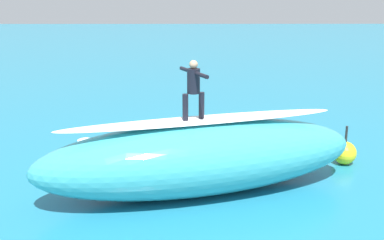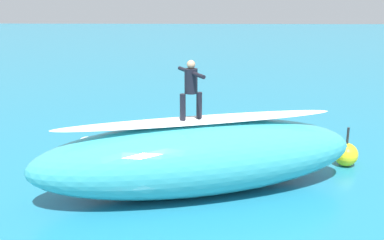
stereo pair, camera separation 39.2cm
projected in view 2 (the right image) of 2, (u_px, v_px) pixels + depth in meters
The scene contains 11 objects.
ground_plane at pixel (200, 158), 14.30m from camera, with size 120.00×120.00×0.00m, color teal.
wave_crest at pixel (199, 157), 11.65m from camera, with size 8.50×2.35×1.91m, color teal.
wave_foam_lip at pixel (199, 120), 11.38m from camera, with size 7.23×0.82×0.08m, color white.
surfboard_riding at pixel (191, 121), 11.33m from camera, with size 2.24×0.51×0.07m, color #E0563D.
surfer_riding at pixel (191, 85), 11.09m from camera, with size 0.70×1.30×1.48m.
surfboard_paddling at pixel (193, 141), 15.75m from camera, with size 2.29×0.50×0.07m, color #EAE5C6.
surfer_paddling at pixel (193, 136), 15.82m from camera, with size 0.52×1.60×0.29m.
buoy_marker at pixel (346, 154), 13.59m from camera, with size 0.70×0.70×1.19m.
foam_patch_near at pixel (146, 189), 11.94m from camera, with size 0.81×0.80×0.10m, color white.
foam_patch_mid at pixel (87, 139), 15.92m from camera, with size 0.52×0.45×0.13m, color white.
foam_patch_far at pixel (227, 134), 16.45m from camera, with size 0.76×0.57×0.15m, color white.
Camera 2 is at (-0.06, 13.43, 5.07)m, focal length 42.53 mm.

